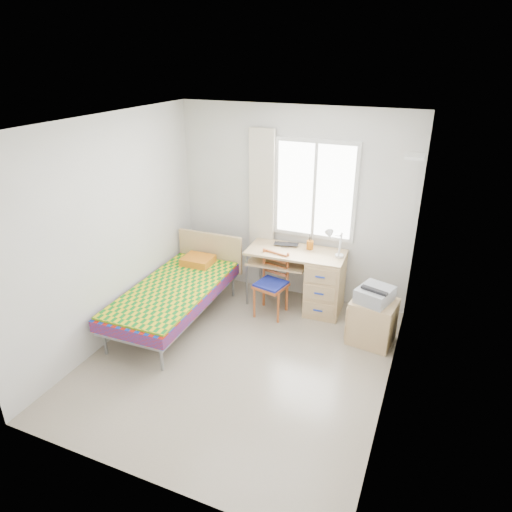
# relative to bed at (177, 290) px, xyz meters

# --- Properties ---
(floor) EXTENTS (3.50, 3.50, 0.00)m
(floor) POSITION_rel_bed_xyz_m (1.08, -0.47, -0.42)
(floor) COLOR #BCAD93
(floor) RESTS_ON ground
(ceiling) EXTENTS (3.50, 3.50, 0.00)m
(ceiling) POSITION_rel_bed_xyz_m (1.08, -0.47, 2.18)
(ceiling) COLOR white
(ceiling) RESTS_ON wall_back
(wall_back) EXTENTS (3.20, 0.00, 3.20)m
(wall_back) POSITION_rel_bed_xyz_m (1.08, 1.28, 0.88)
(wall_back) COLOR silver
(wall_back) RESTS_ON ground
(wall_left) EXTENTS (0.00, 3.50, 3.50)m
(wall_left) POSITION_rel_bed_xyz_m (-0.52, -0.47, 0.88)
(wall_left) COLOR silver
(wall_left) RESTS_ON ground
(wall_right) EXTENTS (0.00, 3.50, 3.50)m
(wall_right) POSITION_rel_bed_xyz_m (2.68, -0.47, 0.88)
(wall_right) COLOR silver
(wall_right) RESTS_ON ground
(window) EXTENTS (1.10, 0.04, 1.30)m
(window) POSITION_rel_bed_xyz_m (1.38, 1.26, 1.13)
(window) COLOR white
(window) RESTS_ON wall_back
(curtain) EXTENTS (0.35, 0.05, 1.70)m
(curtain) POSITION_rel_bed_xyz_m (0.66, 1.21, 1.03)
(curtain) COLOR beige
(curtain) RESTS_ON wall_back
(floating_shelf) EXTENTS (0.20, 0.32, 0.03)m
(floating_shelf) POSITION_rel_bed_xyz_m (2.57, 0.93, 1.73)
(floating_shelf) COLOR white
(floating_shelf) RESTS_ON wall_right
(bed) EXTENTS (0.98, 2.04, 0.88)m
(bed) POSITION_rel_bed_xyz_m (0.00, 0.00, 0.00)
(bed) COLOR gray
(bed) RESTS_ON floor
(desk) EXTENTS (1.30, 0.65, 0.80)m
(desk) POSITION_rel_bed_xyz_m (1.60, 0.94, 0.01)
(desk) COLOR tan
(desk) RESTS_ON floor
(chair) EXTENTS (0.44, 0.44, 0.85)m
(chair) POSITION_rel_bed_xyz_m (1.05, 0.64, 0.06)
(chair) COLOR #9B441E
(chair) RESTS_ON floor
(cabinet) EXTENTS (0.56, 0.51, 0.55)m
(cabinet) POSITION_rel_bed_xyz_m (2.38, 0.47, -0.15)
(cabinet) COLOR tan
(cabinet) RESTS_ON floor
(printer) EXTENTS (0.45, 0.49, 0.18)m
(printer) POSITION_rel_bed_xyz_m (2.37, 0.47, 0.21)
(printer) COLOR #97999F
(printer) RESTS_ON cabinet
(laptop) EXTENTS (0.36, 0.27, 0.03)m
(laptop) POSITION_rel_bed_xyz_m (1.08, 1.03, 0.39)
(laptop) COLOR black
(laptop) RESTS_ON desk
(pen_cup) EXTENTS (0.10, 0.10, 0.11)m
(pen_cup) POSITION_rel_bed_xyz_m (1.40, 1.08, 0.43)
(pen_cup) COLOR orange
(pen_cup) RESTS_ON desk
(task_lamp) EXTENTS (0.23, 0.33, 0.42)m
(task_lamp) POSITION_rel_bed_xyz_m (1.76, 0.86, 0.64)
(task_lamp) COLOR white
(task_lamp) RESTS_ON desk
(book) EXTENTS (0.20, 0.26, 0.02)m
(book) POSITION_rel_bed_xyz_m (1.08, 0.91, 0.17)
(book) COLOR gray
(book) RESTS_ON desk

